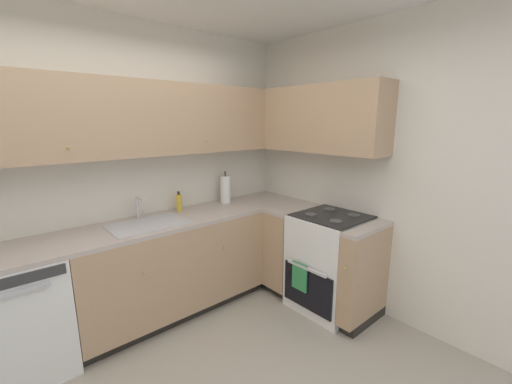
{
  "coord_description": "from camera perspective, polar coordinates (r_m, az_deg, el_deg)",
  "views": [
    {
      "loc": [
        -0.83,
        -1.39,
        1.79
      ],
      "look_at": [
        0.98,
        0.69,
        1.18
      ],
      "focal_mm": 22.6,
      "sensor_mm": 36.0,
      "label": 1
    }
  ],
  "objects": [
    {
      "name": "lower_cabinets_back",
      "position": [
        3.2,
        -14.66,
        -12.76
      ],
      "size": [
        1.73,
        0.62,
        0.88
      ],
      "color": "tan",
      "rests_on": "ground_plane"
    },
    {
      "name": "faucet",
      "position": [
        3.08,
        -20.01,
        -2.28
      ],
      "size": [
        0.07,
        0.16,
        0.21
      ],
      "color": "silver",
      "rests_on": "countertop_back"
    },
    {
      "name": "countertop_back",
      "position": [
        3.03,
        -15.15,
        -4.97
      ],
      "size": [
        2.94,
        0.6,
        0.03
      ],
      "primitive_type": "cube",
      "color": "#B7A89E",
      "rests_on": "lower_cabinets_back"
    },
    {
      "name": "countertop_right",
      "position": [
        3.18,
        10.38,
        -3.89
      ],
      "size": [
        0.6,
        1.07,
        0.03
      ],
      "color": "#B7A89E",
      "rests_on": "lower_cabinets_right"
    },
    {
      "name": "paper_towel_roll",
      "position": [
        3.49,
        -5.43,
        0.5
      ],
      "size": [
        0.11,
        0.11,
        0.35
      ],
      "color": "white",
      "rests_on": "countertop_back"
    },
    {
      "name": "wall_right",
      "position": [
        3.1,
        21.79,
        2.95
      ],
      "size": [
        0.05,
        3.17,
        2.64
      ],
      "primitive_type": "cube",
      "color": "silver",
      "rests_on": "ground_plane"
    },
    {
      "name": "dishwasher",
      "position": [
        2.95,
        -36.4,
        -17.29
      ],
      "size": [
        0.6,
        0.63,
        0.88
      ],
      "color": "white",
      "rests_on": "ground_plane"
    },
    {
      "name": "wall_back",
      "position": [
        3.1,
        -25.06,
        2.66
      ],
      "size": [
        3.85,
        0.05,
        2.64
      ],
      "primitive_type": "cube",
      "color": "silver",
      "rests_on": "ground_plane"
    },
    {
      "name": "lower_cabinets_right",
      "position": [
        3.34,
        10.1,
        -11.39
      ],
      "size": [
        0.62,
        1.07,
        0.88
      ],
      "color": "tan",
      "rests_on": "ground_plane"
    },
    {
      "name": "sink",
      "position": [
        2.94,
        -18.38,
        -6.21
      ],
      "size": [
        0.64,
        0.4,
        0.1
      ],
      "color": "#B7B7BC",
      "rests_on": "countertop_back"
    },
    {
      "name": "oven_range",
      "position": [
        3.24,
        12.94,
        -11.89
      ],
      "size": [
        0.68,
        0.62,
        1.07
      ],
      "color": "white",
      "rests_on": "ground_plane"
    },
    {
      "name": "upper_cabinets_back",
      "position": [
        2.96,
        -20.22,
        12.04
      ],
      "size": [
        2.62,
        0.34,
        0.63
      ],
      "color": "tan"
    },
    {
      "name": "upper_cabinets_right",
      "position": [
        3.31,
        9.39,
        12.59
      ],
      "size": [
        0.32,
        1.61,
        0.63
      ],
      "color": "tan"
    },
    {
      "name": "soap_bottle",
      "position": [
        3.25,
        -13.46,
        -1.82
      ],
      "size": [
        0.05,
        0.05,
        0.2
      ],
      "color": "gold",
      "rests_on": "countertop_back"
    }
  ]
}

